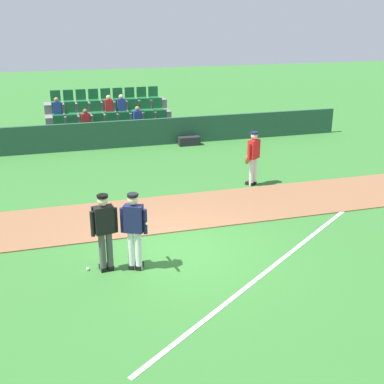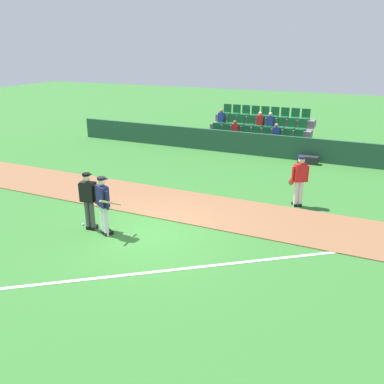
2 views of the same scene
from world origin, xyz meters
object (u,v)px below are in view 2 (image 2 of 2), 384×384
object	(u,v)px
baseball	(83,224)
equipment_bag	(308,160)
batter_navy_jersey	(103,204)
runner_red_jersey	(299,180)
umpire_home_plate	(89,198)

from	to	relation	value
baseball	equipment_bag	distance (m)	11.08
baseball	equipment_bag	world-z (taller)	equipment_bag
batter_navy_jersey	runner_red_jersey	distance (m)	6.49
batter_navy_jersey	runner_red_jersey	size ratio (longest dim) A/B	1.00
runner_red_jersey	baseball	world-z (taller)	runner_red_jersey
runner_red_jersey	batter_navy_jersey	bearing A→B (deg)	-135.68
umpire_home_plate	baseball	bearing A→B (deg)	165.53
runner_red_jersey	baseball	distance (m)	7.17
umpire_home_plate	runner_red_jersey	world-z (taller)	same
batter_navy_jersey	runner_red_jersey	bearing A→B (deg)	44.32
batter_navy_jersey	baseball	distance (m)	1.40
runner_red_jersey	baseball	size ratio (longest dim) A/B	23.78
batter_navy_jersey	equipment_bag	xyz separation A→B (m)	(4.11, 10.05, -0.79)
batter_navy_jersey	equipment_bag	size ratio (longest dim) A/B	1.96
batter_navy_jersey	baseball	world-z (taller)	batter_navy_jersey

